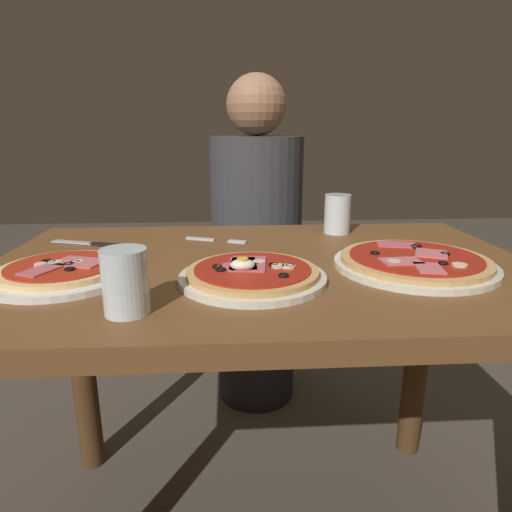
{
  "coord_description": "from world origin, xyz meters",
  "views": [
    {
      "loc": [
        -0.07,
        -0.88,
        1.0
      ],
      "look_at": [
        -0.02,
        -0.06,
        0.77
      ],
      "focal_mm": 30.93,
      "sensor_mm": 36.0,
      "label": 1
    }
  ],
  "objects": [
    {
      "name": "pizza_across_left",
      "position": [
        -0.38,
        -0.08,
        0.75
      ],
      "size": [
        0.27,
        0.27,
        0.03
      ],
      "color": "white",
      "rests_on": "dining_table"
    },
    {
      "name": "knife",
      "position": [
        -0.39,
        0.16,
        0.74
      ],
      "size": [
        0.19,
        0.08,
        0.01
      ],
      "color": "silver",
      "rests_on": "dining_table"
    },
    {
      "name": "water_glass_near",
      "position": [
        0.22,
        0.25,
        0.78
      ],
      "size": [
        0.07,
        0.07,
        0.1
      ],
      "color": "silver",
      "rests_on": "dining_table"
    },
    {
      "name": "water_glass_far",
      "position": [
        -0.22,
        -0.25,
        0.78
      ],
      "size": [
        0.07,
        0.07,
        0.1
      ],
      "color": "silver",
      "rests_on": "dining_table"
    },
    {
      "name": "diner_person",
      "position": [
        0.03,
        0.65,
        0.56
      ],
      "size": [
        0.32,
        0.32,
        1.18
      ],
      "rotation": [
        0.0,
        0.0,
        3.14
      ],
      "color": "black",
      "rests_on": "ground"
    },
    {
      "name": "dining_table",
      "position": [
        0.0,
        0.0,
        0.61
      ],
      "size": [
        1.12,
        0.72,
        0.74
      ],
      "color": "brown",
      "rests_on": "ground"
    },
    {
      "name": "pizza_foreground",
      "position": [
        -0.03,
        -0.12,
        0.75
      ],
      "size": [
        0.27,
        0.27,
        0.05
      ],
      "color": "silver",
      "rests_on": "dining_table"
    },
    {
      "name": "fork",
      "position": [
        -0.11,
        0.19,
        0.74
      ],
      "size": [
        0.15,
        0.07,
        0.0
      ],
      "color": "silver",
      "rests_on": "dining_table"
    },
    {
      "name": "pizza_across_right",
      "position": [
        0.3,
        -0.06,
        0.75
      ],
      "size": [
        0.31,
        0.31,
        0.03
      ],
      "color": "silver",
      "rests_on": "dining_table"
    }
  ]
}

